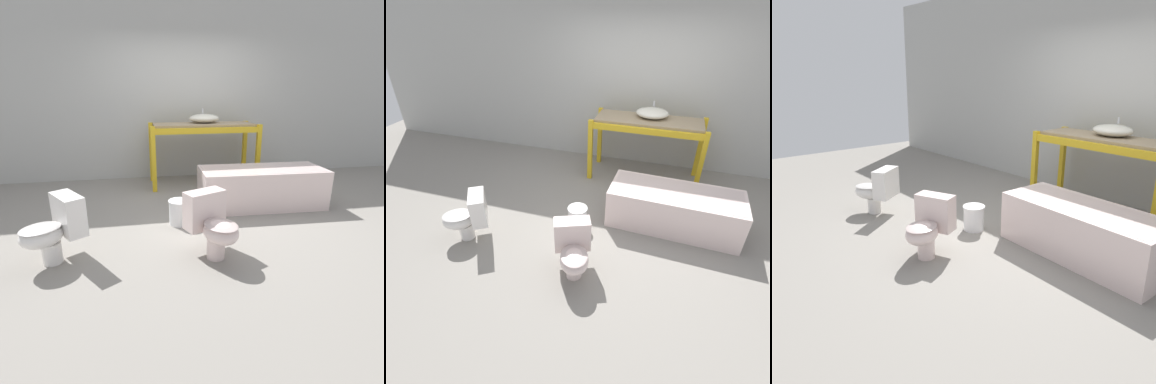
# 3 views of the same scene
# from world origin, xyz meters

# --- Properties ---
(ground_plane) EXTENTS (12.00, 12.00, 0.00)m
(ground_plane) POSITION_xyz_m (0.00, 0.00, 0.00)
(ground_plane) COLOR gray
(warehouse_wall_rear) EXTENTS (10.80, 0.08, 3.20)m
(warehouse_wall_rear) POSITION_xyz_m (0.00, 1.85, 1.60)
(warehouse_wall_rear) COLOR #ADADA8
(warehouse_wall_rear) RESTS_ON ground_plane
(shelving_rack) EXTENTS (1.78, 0.72, 1.03)m
(shelving_rack) POSITION_xyz_m (0.25, 1.24, 0.85)
(shelving_rack) COLOR gold
(shelving_rack) RESTS_ON ground_plane
(sink_basin) EXTENTS (0.50, 0.42, 0.23)m
(sink_basin) POSITION_xyz_m (0.28, 1.32, 1.10)
(sink_basin) COLOR silver
(sink_basin) RESTS_ON shelving_rack
(bathtub_main) EXTENTS (1.71, 0.74, 0.53)m
(bathtub_main) POSITION_xyz_m (0.80, 0.01, 0.31)
(bathtub_main) COLOR silver
(bathtub_main) RESTS_ON ground_plane
(toilet_near) EXTENTS (0.64, 0.58, 0.62)m
(toilet_near) POSITION_xyz_m (-1.63, -1.01, 0.34)
(toilet_near) COLOR white
(toilet_near) RESTS_ON ground_plane
(toilet_far) EXTENTS (0.53, 0.63, 0.62)m
(toilet_far) POSITION_xyz_m (-0.20, -1.19, 0.34)
(toilet_far) COLOR silver
(toilet_far) RESTS_ON ground_plane
(bucket_white) EXTENTS (0.26, 0.26, 0.30)m
(bucket_white) POSITION_xyz_m (-0.40, -0.40, 0.16)
(bucket_white) COLOR white
(bucket_white) RESTS_ON ground_plane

